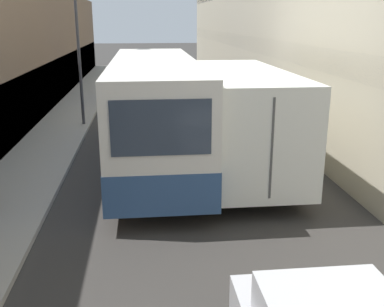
# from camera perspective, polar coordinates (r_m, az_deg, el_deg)

# --- Properties ---
(ground_plane) EXTENTS (150.00, 150.00, 0.00)m
(ground_plane) POSITION_cam_1_polar(r_m,az_deg,el_deg) (14.44, -1.37, -0.72)
(ground_plane) COLOR #33302D
(sidewalk_left) EXTENTS (2.19, 60.00, 0.12)m
(sidewalk_left) POSITION_cam_1_polar(r_m,az_deg,el_deg) (14.78, -19.14, -1.01)
(sidewalk_left) COLOR #9E998E
(sidewalk_left) RESTS_ON ground_plane
(bus) EXTENTS (2.44, 9.90, 3.20)m
(bus) POSITION_cam_1_polar(r_m,az_deg,el_deg) (13.66, -4.74, 5.53)
(bus) COLOR silver
(bus) RESTS_ON ground_plane
(box_truck) EXTENTS (2.37, 9.01, 2.99)m
(box_truck) POSITION_cam_1_polar(r_m,az_deg,el_deg) (13.60, 5.16, 5.17)
(box_truck) COLOR silver
(box_truck) RESTS_ON ground_plane
(panel_van) EXTENTS (1.89, 4.54, 1.83)m
(panel_van) POSITION_cam_1_polar(r_m,az_deg,el_deg) (25.44, -5.47, 9.16)
(panel_van) COLOR navy
(panel_van) RESTS_ON ground_plane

